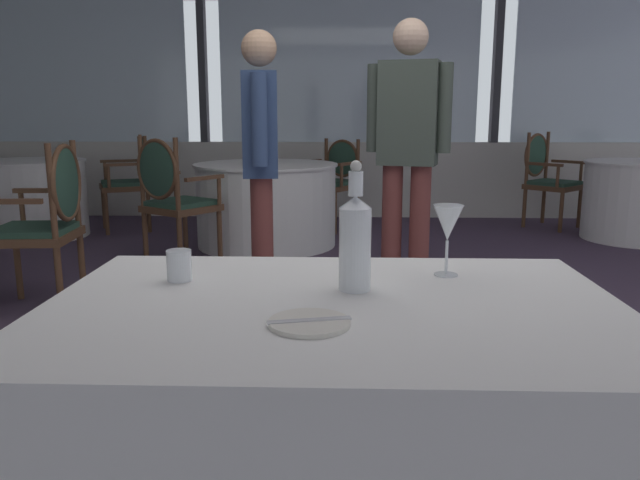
{
  "coord_description": "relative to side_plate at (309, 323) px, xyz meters",
  "views": [
    {
      "loc": [
        -0.07,
        -2.69,
        1.17
      ],
      "look_at": [
        -0.13,
        -1.1,
        0.84
      ],
      "focal_mm": 34.79,
      "sensor_mm": 36.0,
      "label": 1
    }
  ],
  "objects": [
    {
      "name": "background_table_0",
      "position": [
        -0.6,
        4.24,
        -0.37
      ],
      "size": [
        1.27,
        1.27,
        0.73
      ],
      "color": "white",
      "rests_on": "ground_plane"
    },
    {
      "name": "butter_knife",
      "position": [
        0.0,
        0.0,
        0.01
      ],
      "size": [
        0.18,
        0.06,
        0.0
      ],
      "primitive_type": "cube",
      "rotation": [
        0.0,
        0.0,
        0.22
      ],
      "color": "silver",
      "rests_on": "foreground_table"
    },
    {
      "name": "dining_chair_0_0",
      "position": [
        -1.21,
        3.37,
        -0.15
      ],
      "size": [
        0.66,
        0.64,
        1.0
      ],
      "rotation": [
        0.0,
        0.0,
        7.25
      ],
      "color": "brown",
      "rests_on": "ground_plane"
    },
    {
      "name": "background_table_2",
      "position": [
        -2.91,
        4.55,
        -0.37
      ],
      "size": [
        1.06,
        1.06,
        0.73
      ],
      "color": "white",
      "rests_on": "ground_plane"
    },
    {
      "name": "dining_chair_0_1",
      "position": [
        0.0,
        5.11,
        -0.2
      ],
      "size": [
        0.66,
        0.64,
        0.91
      ],
      "rotation": [
        0.0,
        0.0,
        10.39
      ],
      "color": "brown",
      "rests_on": "ground_plane"
    },
    {
      "name": "dining_chair_2_0",
      "position": [
        -2.04,
        4.94,
        -0.18
      ],
      "size": [
        0.61,
        0.64,
        0.95
      ],
      "rotation": [
        0.0,
        0.0,
        3.57
      ],
      "color": "brown",
      "rests_on": "ground_plane"
    },
    {
      "name": "diner_person_0",
      "position": [
        0.48,
        2.71,
        0.26
      ],
      "size": [
        0.51,
        0.29,
        1.73
      ],
      "rotation": [
        0.0,
        0.0,
        1.3
      ],
      "color": "brown",
      "rests_on": "ground_plane"
    },
    {
      "name": "window_wall_far",
      "position": [
        0.14,
        5.86,
        0.39
      ],
      "size": [
        10.35,
        0.14,
        2.82
      ],
      "color": "beige",
      "rests_on": "ground_plane"
    },
    {
      "name": "dining_chair_1_1",
      "position": [
        2.19,
        5.28,
        -0.17
      ],
      "size": [
        0.66,
        0.66,
        0.98
      ],
      "rotation": [
        0.0,
        0.0,
        11.77
      ],
      "color": "brown",
      "rests_on": "ground_plane"
    },
    {
      "name": "dining_chair_3_1",
      "position": [
        -1.68,
        2.35,
        -0.15
      ],
      "size": [
        0.5,
        0.57,
        1.01
      ],
      "rotation": [
        0.0,
        0.0,
        9.51
      ],
      "color": "brown",
      "rests_on": "ground_plane"
    },
    {
      "name": "diner_person_1",
      "position": [
        -0.41,
        2.46,
        0.19
      ],
      "size": [
        0.24,
        0.53,
        1.64
      ],
      "rotation": [
        0.0,
        0.0,
        3.24
      ],
      "color": "brown",
      "rests_on": "ground_plane"
    },
    {
      "name": "ground_plane",
      "position": [
        0.14,
        1.46,
        -0.74
      ],
      "size": [
        15.27,
        15.27,
        0.0
      ],
      "primitive_type": "plane",
      "color": "#47384C"
    },
    {
      "name": "water_tumbler",
      "position": [
        -0.36,
        0.34,
        0.04
      ],
      "size": [
        0.06,
        0.06,
        0.08
      ],
      "primitive_type": "cylinder",
      "color": "white",
      "rests_on": "foreground_table"
    },
    {
      "name": "wine_glass",
      "position": [
        0.35,
        0.42,
        0.14
      ],
      "size": [
        0.08,
        0.08,
        0.19
      ],
      "color": "white",
      "rests_on": "foreground_table"
    },
    {
      "name": "side_plate",
      "position": [
        0.0,
        0.0,
        0.0
      ],
      "size": [
        0.17,
        0.17,
        0.01
      ],
      "primitive_type": "cylinder",
      "color": "silver",
      "rests_on": "foreground_table"
    },
    {
      "name": "water_bottle",
      "position": [
        0.1,
        0.27,
        0.12
      ],
      "size": [
        0.08,
        0.08,
        0.32
      ],
      "color": "white",
      "rests_on": "foreground_table"
    },
    {
      "name": "background_table_1",
      "position": [
        2.85,
        4.62,
        -0.37
      ],
      "size": [
        1.01,
        1.01,
        0.73
      ],
      "color": "white",
      "rests_on": "ground_plane"
    },
    {
      "name": "foreground_table",
      "position": [
        0.05,
        0.16,
        -0.37
      ],
      "size": [
        1.36,
        0.93,
        0.73
      ],
      "color": "white",
      "rests_on": "ground_plane"
    }
  ]
}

